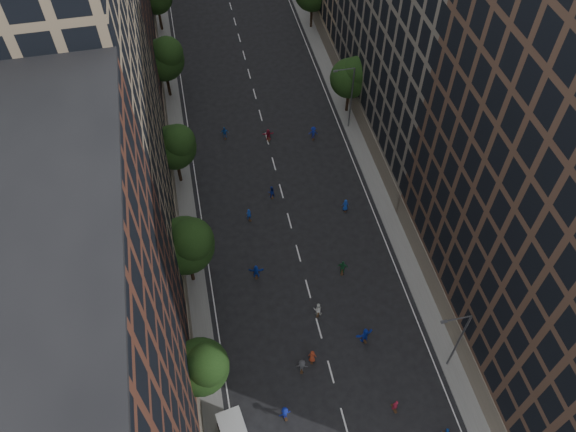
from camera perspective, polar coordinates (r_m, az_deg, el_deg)
name	(u,v)px	position (r m, az deg, el deg)	size (l,w,h in m)	color
ground	(275,167)	(67.62, -1.37, 5.04)	(240.00, 240.00, 0.00)	black
sidewalk_left	(169,138)	(72.55, -11.97, 7.72)	(4.00, 105.00, 0.15)	slate
sidewalk_right	(353,112)	(75.22, 6.65, 10.43)	(4.00, 105.00, 0.15)	slate
bldg_left_a	(63,370)	(39.28, -21.85, -14.30)	(14.00, 22.00, 30.00)	#542C20
bldg_left_b	(67,103)	(53.12, -21.52, 10.61)	(14.00, 26.00, 34.00)	#917C5F
bldg_right_b	(440,5)	(65.59, 15.18, 20.00)	(14.00, 28.00, 33.00)	#6A6358
tree_left_1	(202,366)	(47.59, -8.70, -14.85)	(4.80, 4.80, 8.21)	black
tree_left_2	(187,244)	(53.14, -10.22, -2.80)	(5.60, 5.60, 9.45)	black
tree_left_3	(175,146)	(63.00, -11.39, 7.03)	(5.00, 5.00, 8.58)	black
tree_left_4	(164,58)	(75.35, -12.45, 15.42)	(5.40, 5.40, 9.08)	black
tree_right_a	(352,76)	(71.86, 6.50, 13.92)	(5.00, 5.00, 8.39)	black
streetlamp_near	(457,339)	(50.63, 16.84, -11.85)	(2.64, 0.22, 9.06)	#595B60
streetlamp_far	(350,95)	(69.74, 6.31, 12.14)	(2.64, 0.22, 9.06)	#595B60
skater_3	(285,413)	(50.70, -0.32, -19.41)	(1.04, 0.60, 1.61)	navy
skater_5	(365,335)	(53.91, 7.82, -11.92)	(1.77, 0.56, 1.91)	#1532B2
skater_6	(312,356)	(52.72, 2.48, -14.07)	(0.79, 0.51, 1.61)	#A8361C
skater_7	(395,406)	(51.77, 10.84, -18.39)	(0.58, 0.38, 1.59)	maroon
skater_8	(318,309)	(54.93, 3.04, -9.45)	(0.83, 0.65, 1.71)	white
skater_9	(302,366)	(52.30, 1.42, -14.99)	(1.04, 0.60, 1.62)	#3F4044
skater_10	(343,267)	(57.61, 5.59, -5.21)	(1.08, 0.45, 1.84)	#1A5630
skater_11	(256,272)	(57.24, -3.26, -5.66)	(1.55, 0.49, 1.67)	#173FBD
skater_12	(345,205)	(62.83, 5.85, 1.09)	(0.76, 0.50, 1.56)	#153CAD
skater_13	(249,215)	(61.78, -4.01, 0.14)	(0.58, 0.38, 1.59)	#1643B8
skater_14	(271,192)	(63.81, -1.70, 2.44)	(0.76, 0.59, 1.56)	navy
skater_15	(313,133)	(70.64, 2.59, 8.43)	(1.13, 0.65, 1.74)	#122396
skater_16	(225,133)	(71.08, -6.44, 8.38)	(0.97, 0.40, 1.65)	blue
skater_17	(268,135)	(70.47, -2.02, 8.22)	(1.45, 0.46, 1.56)	#A21B33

